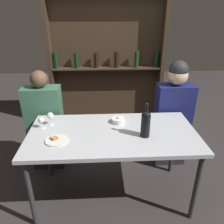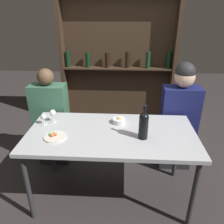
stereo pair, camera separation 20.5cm
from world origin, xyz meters
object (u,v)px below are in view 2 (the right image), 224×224
(wine_glass_1, at_px, (53,113))
(food_plate_0, at_px, (55,136))
(wine_glass_0, at_px, (44,117))
(seated_person_left, at_px, (51,121))
(snack_bowl, at_px, (119,121))
(seated_person_right, at_px, (178,119))
(wine_bottle, at_px, (144,124))

(wine_glass_1, relative_size, food_plate_0, 0.67)
(wine_glass_0, xyz_separation_m, seated_person_left, (-0.09, 0.43, -0.27))
(snack_bowl, relative_size, seated_person_left, 0.11)
(wine_glass_1, height_order, food_plate_0, wine_glass_1)
(seated_person_left, bearing_deg, seated_person_right, -0.00)
(food_plate_0, distance_m, seated_person_left, 0.74)
(wine_bottle, relative_size, wine_glass_1, 2.38)
(snack_bowl, bearing_deg, food_plate_0, -151.59)
(wine_bottle, height_order, seated_person_right, seated_person_right)
(wine_bottle, height_order, snack_bowl, wine_bottle)
(wine_glass_0, relative_size, snack_bowl, 0.88)
(snack_bowl, bearing_deg, seated_person_right, 27.81)
(snack_bowl, bearing_deg, seated_person_left, 156.45)
(seated_person_left, relative_size, seated_person_right, 0.93)
(wine_glass_1, height_order, seated_person_left, seated_person_left)
(wine_glass_0, relative_size, wine_glass_1, 0.86)
(wine_bottle, xyz_separation_m, wine_glass_0, (-0.95, 0.20, -0.06))
(wine_glass_1, xyz_separation_m, snack_bowl, (0.66, 0.01, -0.07))
(wine_glass_0, bearing_deg, snack_bowl, 5.48)
(seated_person_right, bearing_deg, wine_glass_1, -164.56)
(wine_bottle, distance_m, seated_person_right, 0.82)
(food_plate_0, height_order, snack_bowl, snack_bowl)
(wine_glass_0, height_order, food_plate_0, wine_glass_0)
(snack_bowl, xyz_separation_m, seated_person_right, (0.68, 0.36, -0.15))
(snack_bowl, distance_m, seated_person_left, 0.92)
(wine_bottle, relative_size, snack_bowl, 2.46)
(wine_glass_1, bearing_deg, seated_person_right, 15.44)
(wine_glass_0, height_order, seated_person_left, seated_person_left)
(wine_glass_0, relative_size, seated_person_right, 0.09)
(wine_bottle, distance_m, food_plate_0, 0.79)
(wine_bottle, bearing_deg, seated_person_right, 53.58)
(seated_person_left, xyz_separation_m, seated_person_right, (1.50, -0.00, 0.07))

